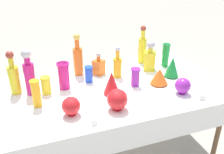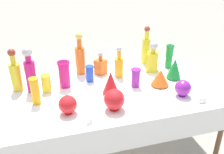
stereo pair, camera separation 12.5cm
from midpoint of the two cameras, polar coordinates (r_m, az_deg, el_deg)
ground_plane at (r=2.63m, az=-1.42°, el=-17.08°), size 40.00×40.00×0.00m
display_table at (r=2.18m, az=-1.41°, el=-3.85°), size 1.92×1.08×0.76m
tall_bottle_0 at (r=2.13m, az=-20.00°, el=0.69°), size 0.09×0.09×0.39m
tall_bottle_1 at (r=2.32m, az=-0.27°, el=2.57°), size 0.08×0.08×0.30m
tall_bottle_2 at (r=2.64m, az=5.59°, el=6.71°), size 0.08×0.08×0.40m
tall_bottle_3 at (r=2.20m, az=-23.07°, el=0.10°), size 0.09×0.09×0.37m
tall_bottle_4 at (r=2.38m, az=-9.29°, el=4.29°), size 0.09×0.09×0.41m
square_decanter_0 at (r=2.48m, az=7.20°, el=4.38°), size 0.15×0.15×0.30m
square_decanter_1 at (r=2.39m, az=-4.55°, el=2.46°), size 0.13×0.13×0.22m
slender_vase_0 at (r=2.59m, az=10.83°, el=5.03°), size 0.08×0.08×0.24m
slender_vase_1 at (r=2.16m, az=-12.62°, el=0.40°), size 0.11×0.11×0.23m
slender_vase_2 at (r=2.25m, az=-6.92°, el=0.72°), size 0.08×0.08×0.15m
slender_vase_3 at (r=2.17m, az=3.73°, el=0.11°), size 0.09×0.09×0.17m
slender_vase_4 at (r=1.97m, az=-18.72°, el=-3.47°), size 0.07×0.07×0.22m
slender_vase_5 at (r=2.14m, az=-16.51°, el=-1.70°), size 0.08×0.08×0.15m
fluted_vase_0 at (r=2.03m, az=-1.85°, el=-1.35°), size 0.14×0.14×0.20m
fluted_vase_1 at (r=2.38m, az=12.15°, el=2.30°), size 0.13×0.13×0.20m
fluted_vase_2 at (r=2.22m, az=9.21°, el=0.20°), size 0.16×0.16×0.15m
round_bowl_0 at (r=1.82m, az=-11.31°, el=-6.55°), size 0.13×0.13×0.14m
round_bowl_1 at (r=2.12m, az=14.26°, el=-1.97°), size 0.13×0.13×0.14m
round_bowl_2 at (r=1.84m, az=-0.73°, el=-5.17°), size 0.16×0.16×0.16m
price_tag_left at (r=2.09m, az=18.48°, el=-4.52°), size 0.06×0.02×0.04m
price_tag_center at (r=1.72m, az=-6.15°, el=-10.45°), size 0.05×0.02×0.04m
cardboard_box_behind_left at (r=3.47m, az=-5.88°, el=-1.90°), size 0.48×0.47×0.43m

